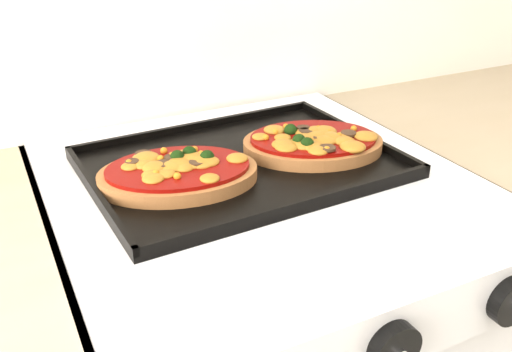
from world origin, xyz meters
TOP-DOWN VIEW (x-y plane):
  - control_panel at (-0.01, 1.39)m, footprint 0.60×0.02m
  - knob_center at (-0.02, 1.37)m, footprint 0.06×0.02m
  - knob_right at (0.15, 1.37)m, footprint 0.06×0.02m
  - baking_tray at (-0.02, 1.73)m, footprint 0.46×0.35m
  - pizza_left at (-0.13, 1.71)m, footprint 0.25×0.20m
  - pizza_right at (0.10, 1.72)m, footprint 0.26×0.23m

SIDE VIEW (x-z plane):
  - control_panel at x=-0.01m, z-range 0.81..0.90m
  - knob_center at x=-0.02m, z-range 0.82..0.89m
  - knob_right at x=0.15m, z-range 0.82..0.89m
  - baking_tray at x=-0.02m, z-range 0.91..0.93m
  - pizza_right at x=0.10m, z-range 0.92..0.95m
  - pizza_left at x=-0.13m, z-range 0.92..0.95m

